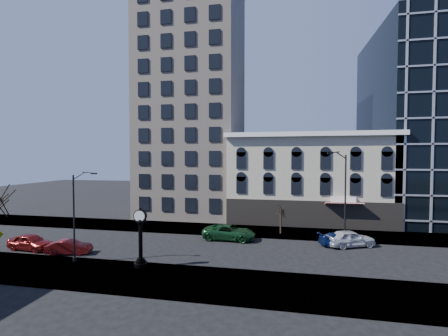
% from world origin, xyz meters
% --- Properties ---
extents(ground, '(160.00, 160.00, 0.00)m').
position_xyz_m(ground, '(0.00, 0.00, 0.00)').
color(ground, black).
rests_on(ground, ground).
extents(sidewalk_far, '(160.00, 6.00, 0.12)m').
position_xyz_m(sidewalk_far, '(0.00, 8.00, 0.06)').
color(sidewalk_far, gray).
rests_on(sidewalk_far, ground).
extents(sidewalk_near, '(160.00, 6.00, 0.12)m').
position_xyz_m(sidewalk_near, '(0.00, -8.00, 0.06)').
color(sidewalk_near, gray).
rests_on(sidewalk_near, ground).
extents(cream_tower, '(15.90, 15.40, 42.50)m').
position_xyz_m(cream_tower, '(-6.11, 18.88, 19.32)').
color(cream_tower, '#B8A794').
rests_on(cream_tower, ground).
extents(victorian_row, '(22.60, 11.19, 12.50)m').
position_xyz_m(victorian_row, '(12.00, 15.89, 6.00)').
color(victorian_row, '#B9B198').
rests_on(victorian_row, ground).
extents(glass_office, '(20.00, 20.15, 28.00)m').
position_xyz_m(glass_office, '(32.00, 20.91, 14.00)').
color(glass_office, black).
rests_on(glass_office, ground).
extents(street_clock, '(1.12, 1.12, 4.95)m').
position_xyz_m(street_clock, '(-3.13, -6.00, 2.36)').
color(street_clock, black).
rests_on(street_clock, sidewalk_near).
extents(street_lamp_near, '(2.07, 0.41, 7.99)m').
position_xyz_m(street_lamp_near, '(-8.76, -5.95, 6.15)').
color(street_lamp_near, black).
rests_on(street_lamp_near, sidewalk_near).
extents(street_lamp_far, '(2.44, 1.17, 9.90)m').
position_xyz_m(street_lamp_far, '(14.59, 5.74, 7.59)').
color(street_lamp_far, black).
rests_on(street_lamp_far, sidewalk_far).
extents(bare_tree_far, '(2.44, 2.44, 4.19)m').
position_xyz_m(bare_tree_far, '(8.27, 7.17, 3.28)').
color(bare_tree_far, black).
rests_on(bare_tree_far, sidewalk_far).
extents(car_near_a, '(4.67, 2.15, 1.55)m').
position_xyz_m(car_near_a, '(-16.12, -3.58, 0.78)').
color(car_near_a, maroon).
rests_on(car_near_a, ground).
extents(car_near_b, '(4.25, 2.37, 1.33)m').
position_xyz_m(car_near_b, '(-11.45, -4.02, 0.66)').
color(car_near_b, maroon).
rests_on(car_near_b, ground).
extents(car_far_a, '(6.00, 2.91, 1.65)m').
position_xyz_m(car_far_a, '(2.63, 3.83, 0.82)').
color(car_far_a, '#143F1E').
rests_on(car_far_a, ground).
extents(car_far_b, '(5.03, 3.16, 1.36)m').
position_xyz_m(car_far_b, '(14.51, 3.69, 0.68)').
color(car_far_b, '#0C194C').
rests_on(car_far_b, ground).
extents(car_far_c, '(5.39, 3.73, 1.70)m').
position_xyz_m(car_far_c, '(15.31, 3.59, 0.85)').
color(car_far_c, silver).
rests_on(car_far_c, ground).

